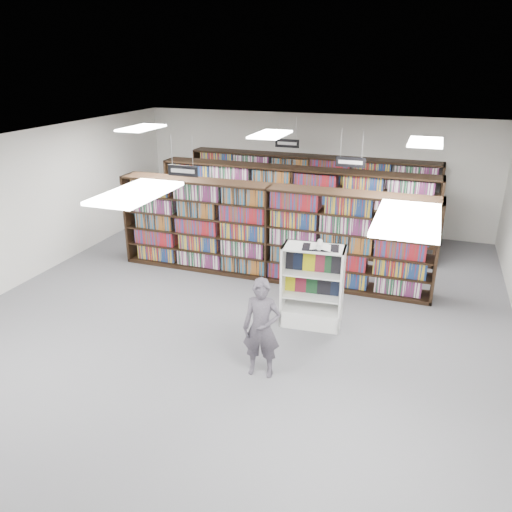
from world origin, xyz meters
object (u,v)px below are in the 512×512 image
(shopper, at_px, (262,328))
(endcap_display, at_px, (312,298))
(open_book, at_px, (320,246))
(bookshelf_row_near, at_px, (269,233))

(shopper, bearing_deg, endcap_display, 72.40)
(open_book, relative_size, shopper, 0.43)
(bookshelf_row_near, distance_m, shopper, 3.71)
(endcap_display, relative_size, open_book, 2.25)
(shopper, bearing_deg, bookshelf_row_near, 99.79)
(bookshelf_row_near, relative_size, endcap_display, 4.57)
(bookshelf_row_near, relative_size, open_book, 10.27)
(bookshelf_row_near, distance_m, endcap_display, 2.29)
(endcap_display, distance_m, shopper, 1.87)
(bookshelf_row_near, distance_m, open_book, 2.40)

